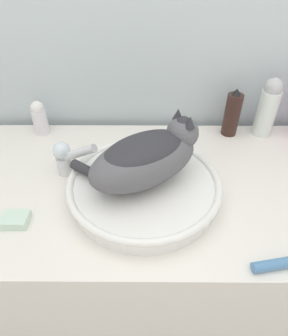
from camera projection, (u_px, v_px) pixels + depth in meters
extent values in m
cube|color=silver|center=(158.00, 29.00, 0.96)|extent=(8.00, 0.05, 2.40)
cube|color=white|center=(155.00, 266.00, 1.16)|extent=(1.29, 0.64, 0.87)
cylinder|color=white|center=(144.00, 189.00, 0.82)|extent=(0.40, 0.40, 0.05)
torus|color=white|center=(144.00, 182.00, 0.81)|extent=(0.42, 0.42, 0.02)
ellipsoid|color=#56565B|center=(144.00, 161.00, 0.76)|extent=(0.34, 0.30, 0.13)
ellipsoid|color=#2D2D33|center=(144.00, 149.00, 0.74)|extent=(0.26, 0.23, 0.06)
sphere|color=#56565B|center=(182.00, 133.00, 0.79)|extent=(0.09, 0.09, 0.09)
sphere|color=#2D2D33|center=(183.00, 125.00, 0.77)|extent=(0.05, 0.05, 0.05)
cone|color=#2D2D33|center=(190.00, 122.00, 0.74)|extent=(0.03, 0.03, 0.03)
cone|color=#2D2D33|center=(178.00, 114.00, 0.77)|extent=(0.03, 0.03, 0.03)
cylinder|color=#2D2D33|center=(96.00, 176.00, 0.79)|extent=(0.16, 0.12, 0.03)
cylinder|color=silver|center=(65.00, 165.00, 0.90)|extent=(0.04, 0.04, 0.06)
cylinder|color=silver|center=(78.00, 153.00, 0.84)|extent=(0.13, 0.07, 0.09)
sphere|color=silver|center=(61.00, 151.00, 0.86)|extent=(0.05, 0.05, 0.05)
cylinder|color=#331E19|center=(232.00, 115.00, 1.04)|extent=(0.05, 0.05, 0.15)
cone|color=black|center=(237.00, 92.00, 0.98)|extent=(0.03, 0.03, 0.02)
cylinder|color=silver|center=(266.00, 113.00, 1.04)|extent=(0.07, 0.07, 0.16)
sphere|color=#B7B7BC|center=(274.00, 87.00, 0.97)|extent=(0.06, 0.06, 0.06)
cylinder|color=silver|center=(41.00, 122.00, 1.06)|extent=(0.05, 0.05, 0.09)
sphere|color=white|center=(37.00, 108.00, 1.03)|extent=(0.05, 0.05, 0.05)
cylinder|color=#4C7FB2|center=(283.00, 263.00, 0.66)|extent=(0.15, 0.05, 0.02)
cube|color=silver|center=(15.00, 220.00, 0.75)|extent=(0.07, 0.05, 0.02)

